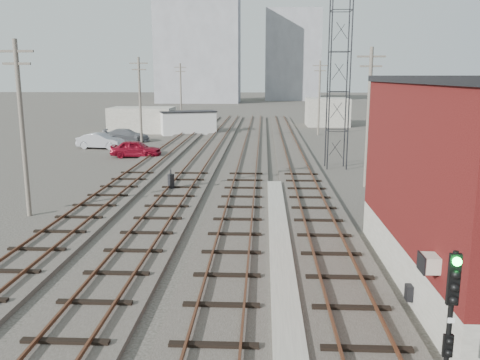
# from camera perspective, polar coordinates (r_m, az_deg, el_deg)

# --- Properties ---
(ground) EXTENTS (320.00, 320.00, 0.00)m
(ground) POSITION_cam_1_polar(r_m,az_deg,el_deg) (65.60, 2.89, 5.31)
(ground) COLOR #282621
(ground) RESTS_ON ground
(track_right) EXTENTS (3.20, 90.00, 0.39)m
(track_right) POSITION_cam_1_polar(r_m,az_deg,el_deg) (44.86, 6.16, 2.45)
(track_right) COLOR #332D28
(track_right) RESTS_ON ground
(track_mid_right) EXTENTS (3.20, 90.00, 0.39)m
(track_mid_right) POSITION_cam_1_polar(r_m,az_deg,el_deg) (44.79, 1.04, 2.51)
(track_mid_right) COLOR #332D28
(track_mid_right) RESTS_ON ground
(track_mid_left) EXTENTS (3.20, 90.00, 0.39)m
(track_mid_left) POSITION_cam_1_polar(r_m,az_deg,el_deg) (45.08, -4.05, 2.54)
(track_mid_left) COLOR #332D28
(track_mid_left) RESTS_ON ground
(track_left) EXTENTS (3.20, 90.00, 0.39)m
(track_left) POSITION_cam_1_polar(r_m,az_deg,el_deg) (45.72, -9.04, 2.55)
(track_left) COLOR #332D28
(track_left) RESTS_ON ground
(platform_curb) EXTENTS (0.90, 28.00, 0.26)m
(platform_curb) POSITION_cam_1_polar(r_m,az_deg,el_deg) (20.48, 4.63, -8.65)
(platform_curb) COLOR gray
(platform_curb) RESTS_ON ground
(lattice_tower) EXTENTS (1.60, 1.60, 15.00)m
(lattice_tower) POSITION_cam_1_polar(r_m,az_deg,el_deg) (40.61, 11.05, 11.83)
(lattice_tower) COLOR black
(lattice_tower) RESTS_ON ground
(utility_pole_left_a) EXTENTS (1.80, 0.24, 9.00)m
(utility_pole_left_a) POSITION_cam_1_polar(r_m,az_deg,el_deg) (28.14, -23.29, 5.76)
(utility_pole_left_a) COLOR #595147
(utility_pole_left_a) RESTS_ON ground
(utility_pole_left_b) EXTENTS (1.80, 0.24, 9.00)m
(utility_pole_left_b) POSITION_cam_1_polar(r_m,az_deg,el_deg) (51.74, -11.16, 8.75)
(utility_pole_left_b) COLOR #595147
(utility_pole_left_b) RESTS_ON ground
(utility_pole_left_c) EXTENTS (1.80, 0.24, 9.00)m
(utility_pole_left_c) POSITION_cam_1_polar(r_m,az_deg,el_deg) (76.24, -6.66, 9.75)
(utility_pole_left_c) COLOR #595147
(utility_pole_left_c) RESTS_ON ground
(utility_pole_right_a) EXTENTS (1.80, 0.24, 9.00)m
(utility_pole_right_a) POSITION_cam_1_polar(r_m,az_deg,el_deg) (33.97, 14.23, 7.20)
(utility_pole_right_a) COLOR #595147
(utility_pole_right_a) RESTS_ON ground
(utility_pole_right_b) EXTENTS (1.80, 0.24, 9.00)m
(utility_pole_right_b) POSITION_cam_1_polar(r_m,az_deg,el_deg) (63.61, 8.89, 9.33)
(utility_pole_right_b) COLOR #595147
(utility_pole_right_b) RESTS_ON ground
(apartment_left) EXTENTS (22.00, 14.00, 30.00)m
(apartment_left) POSITION_cam_1_polar(r_m,az_deg,el_deg) (141.54, -4.67, 14.76)
(apartment_left) COLOR gray
(apartment_left) RESTS_ON ground
(apartment_right) EXTENTS (16.00, 12.00, 26.00)m
(apartment_right) POSITION_cam_1_polar(r_m,az_deg,el_deg) (155.53, 5.90, 13.72)
(apartment_right) COLOR gray
(apartment_right) RESTS_ON ground
(shed_left) EXTENTS (8.00, 5.00, 3.20)m
(shed_left) POSITION_cam_1_polar(r_m,az_deg,el_deg) (67.32, -10.93, 6.65)
(shed_left) COLOR gray
(shed_left) RESTS_ON ground
(shed_right) EXTENTS (6.00, 6.00, 4.00)m
(shed_right) POSITION_cam_1_polar(r_m,az_deg,el_deg) (75.95, 9.76, 7.54)
(shed_right) COLOR gray
(shed_right) RESTS_ON ground
(signal_mast) EXTENTS (0.40, 0.40, 3.72)m
(signal_mast) POSITION_cam_1_polar(r_m,az_deg,el_deg) (11.87, 22.51, -14.65)
(signal_mast) COLOR gray
(signal_mast) RESTS_ON ground
(switch_stand) EXTENTS (0.40, 0.40, 1.32)m
(switch_stand) POSITION_cam_1_polar(r_m,az_deg,el_deg) (32.43, -7.75, -0.20)
(switch_stand) COLOR black
(switch_stand) RESTS_ON ground
(site_trailer) EXTENTS (7.49, 5.10, 2.90)m
(site_trailer) POSITION_cam_1_polar(r_m,az_deg,el_deg) (64.17, -5.86, 6.44)
(site_trailer) COLOR silver
(site_trailer) RESTS_ON ground
(car_red) EXTENTS (4.53, 1.85, 1.54)m
(car_red) POSITION_cam_1_polar(r_m,az_deg,el_deg) (46.63, -11.59, 3.46)
(car_red) COLOR maroon
(car_red) RESTS_ON ground
(car_silver) EXTENTS (4.93, 2.41, 1.55)m
(car_silver) POSITION_cam_1_polar(r_m,az_deg,el_deg) (53.01, -15.37, 4.25)
(car_silver) COLOR #989AA0
(car_silver) RESTS_ON ground
(car_grey) EXTENTS (5.22, 2.69, 1.45)m
(car_grey) POSITION_cam_1_polar(r_m,az_deg,el_deg) (57.85, -12.59, 4.92)
(car_grey) COLOR slate
(car_grey) RESTS_ON ground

